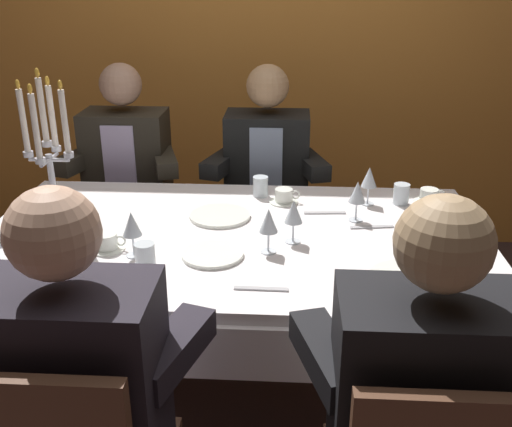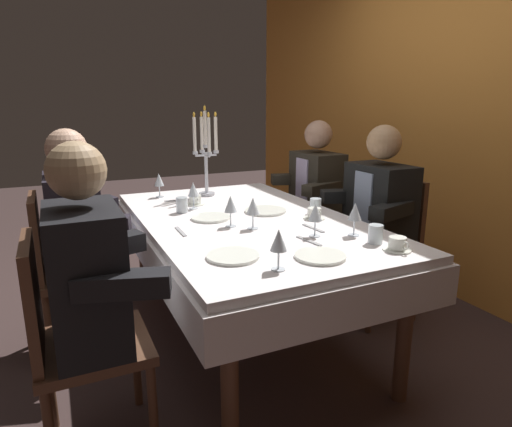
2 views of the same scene
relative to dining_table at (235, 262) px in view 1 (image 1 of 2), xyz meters
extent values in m
plane|color=#3B2B29|center=(0.00, 0.00, -0.62)|extent=(12.00, 12.00, 0.00)
cube|color=orange|center=(0.00, 1.66, 0.73)|extent=(6.00, 0.12, 2.70)
cube|color=white|center=(0.00, 0.00, 0.10)|extent=(1.90, 1.10, 0.04)
cube|color=white|center=(0.00, 0.00, -0.01)|extent=(1.94, 1.14, 0.18)
cylinder|color=brown|center=(0.83, -0.43, -0.27)|extent=(0.07, 0.07, 0.70)
cylinder|color=brown|center=(-0.83, 0.43, -0.27)|extent=(0.07, 0.07, 0.70)
cylinder|color=brown|center=(0.83, 0.43, -0.27)|extent=(0.07, 0.07, 0.70)
cylinder|color=silver|center=(-0.67, 0.00, 0.13)|extent=(0.11, 0.11, 0.02)
cylinder|color=silver|center=(-0.67, 0.00, 0.28)|extent=(0.02, 0.02, 0.28)
cylinder|color=silver|center=(-0.67, 0.00, 0.46)|extent=(0.04, 0.04, 0.02)
cylinder|color=white|center=(-0.67, 0.00, 0.58)|extent=(0.02, 0.02, 0.22)
ellipsoid|color=yellow|center=(-0.67, 0.00, 0.71)|extent=(0.02, 0.02, 0.03)
cylinder|color=silver|center=(-0.63, 0.00, 0.40)|extent=(0.07, 0.01, 0.01)
cylinder|color=silver|center=(-0.60, 0.00, 0.42)|extent=(0.04, 0.04, 0.02)
cylinder|color=white|center=(-0.60, 0.00, 0.54)|extent=(0.02, 0.02, 0.22)
ellipsoid|color=yellow|center=(-0.60, 0.00, 0.67)|extent=(0.02, 0.02, 0.03)
cylinder|color=silver|center=(-0.67, 0.04, 0.40)|extent=(0.01, 0.07, 0.01)
cylinder|color=silver|center=(-0.67, 0.08, 0.42)|extent=(0.04, 0.04, 0.02)
cylinder|color=white|center=(-0.67, 0.08, 0.54)|extent=(0.02, 0.02, 0.22)
ellipsoid|color=yellow|center=(-0.67, 0.08, 0.67)|extent=(0.02, 0.02, 0.03)
cylinder|color=silver|center=(-0.71, 0.00, 0.40)|extent=(0.07, 0.01, 0.01)
cylinder|color=silver|center=(-0.75, 0.00, 0.42)|extent=(0.04, 0.04, 0.02)
cylinder|color=white|center=(-0.75, 0.00, 0.54)|extent=(0.02, 0.02, 0.22)
ellipsoid|color=yellow|center=(-0.75, 0.00, 0.67)|extent=(0.02, 0.02, 0.03)
cylinder|color=silver|center=(-0.67, -0.04, 0.40)|extent=(0.01, 0.07, 0.01)
cylinder|color=silver|center=(-0.67, -0.07, 0.42)|extent=(0.04, 0.04, 0.02)
cylinder|color=white|center=(-0.67, -0.07, 0.54)|extent=(0.02, 0.02, 0.22)
ellipsoid|color=yellow|center=(-0.67, -0.07, 0.67)|extent=(0.02, 0.02, 0.03)
cylinder|color=white|center=(0.73, 0.02, 0.13)|extent=(0.22, 0.22, 0.01)
cylinder|color=white|center=(0.58, -0.31, 0.13)|extent=(0.22, 0.22, 0.01)
cylinder|color=white|center=(-0.07, 0.16, 0.13)|extent=(0.25, 0.25, 0.01)
cylinder|color=white|center=(-0.06, -0.19, 0.13)|extent=(0.22, 0.22, 0.01)
cylinder|color=silver|center=(0.22, -0.05, 0.12)|extent=(0.06, 0.06, 0.00)
cylinder|color=silver|center=(0.22, -0.05, 0.16)|extent=(0.01, 0.01, 0.07)
cone|color=silver|center=(0.22, -0.05, 0.24)|extent=(0.07, 0.07, 0.08)
cylinder|color=silver|center=(0.78, -0.20, 0.12)|extent=(0.06, 0.06, 0.00)
cylinder|color=silver|center=(0.78, -0.20, 0.16)|extent=(0.01, 0.01, 0.07)
cone|color=silver|center=(0.78, -0.20, 0.24)|extent=(0.07, 0.07, 0.08)
cylinder|color=silver|center=(0.13, -0.14, 0.12)|extent=(0.06, 0.06, 0.00)
cylinder|color=silver|center=(0.13, -0.14, 0.16)|extent=(0.01, 0.01, 0.07)
cone|color=silver|center=(0.13, -0.14, 0.24)|extent=(0.07, 0.07, 0.08)
cylinder|color=maroon|center=(0.13, -0.14, 0.22)|extent=(0.04, 0.04, 0.03)
cylinder|color=silver|center=(-0.33, -0.20, 0.12)|extent=(0.06, 0.06, 0.00)
cylinder|color=silver|center=(-0.33, -0.20, 0.16)|extent=(0.01, 0.01, 0.07)
cone|color=silver|center=(-0.33, -0.20, 0.24)|extent=(0.07, 0.07, 0.08)
cylinder|color=silver|center=(0.47, 0.16, 0.12)|extent=(0.06, 0.06, 0.00)
cylinder|color=silver|center=(0.47, 0.16, 0.16)|extent=(0.01, 0.01, 0.07)
cone|color=silver|center=(0.47, 0.16, 0.24)|extent=(0.07, 0.07, 0.08)
cylinder|color=maroon|center=(0.47, 0.16, 0.22)|extent=(0.04, 0.04, 0.03)
cylinder|color=silver|center=(-0.75, -0.31, 0.12)|extent=(0.06, 0.06, 0.00)
cylinder|color=silver|center=(0.53, 0.34, 0.12)|extent=(0.06, 0.06, 0.00)
cylinder|color=silver|center=(0.53, 0.34, 0.16)|extent=(0.01, 0.01, 0.07)
cone|color=silver|center=(0.53, 0.34, 0.24)|extent=(0.07, 0.07, 0.08)
cylinder|color=silver|center=(0.08, 0.41, 0.16)|extent=(0.07, 0.07, 0.09)
cylinder|color=silver|center=(-0.27, -0.29, 0.16)|extent=(0.07, 0.07, 0.09)
cylinder|color=silver|center=(0.68, 0.36, 0.16)|extent=(0.07, 0.07, 0.09)
cylinder|color=white|center=(-0.44, -0.16, 0.12)|extent=(0.12, 0.12, 0.01)
cylinder|color=white|center=(-0.44, -0.16, 0.15)|extent=(0.08, 0.08, 0.05)
torus|color=white|center=(-0.39, -0.16, 0.15)|extent=(0.04, 0.01, 0.04)
cylinder|color=white|center=(0.18, 0.34, 0.12)|extent=(0.12, 0.12, 0.01)
cylinder|color=white|center=(0.18, 0.34, 0.15)|extent=(0.08, 0.08, 0.05)
torus|color=white|center=(0.23, 0.34, 0.15)|extent=(0.04, 0.01, 0.04)
cylinder|color=white|center=(0.80, 0.38, 0.12)|extent=(0.12, 0.12, 0.01)
cylinder|color=white|center=(0.80, 0.38, 0.15)|extent=(0.08, 0.08, 0.05)
torus|color=white|center=(0.85, 0.38, 0.15)|extent=(0.04, 0.01, 0.04)
cube|color=#B7B7BC|center=(0.35, 0.23, 0.12)|extent=(0.17, 0.03, 0.01)
cube|color=#B7B7BC|center=(0.52, 0.09, 0.12)|extent=(0.17, 0.04, 0.01)
cube|color=#B7B7BC|center=(0.12, -0.41, 0.12)|extent=(0.17, 0.02, 0.01)
cube|color=#B7B7BC|center=(-0.59, -0.22, 0.12)|extent=(0.03, 0.19, 0.01)
cylinder|color=brown|center=(-0.82, 0.70, -0.41)|extent=(0.04, 0.04, 0.42)
cylinder|color=brown|center=(-0.46, 0.70, -0.41)|extent=(0.04, 0.04, 0.42)
cylinder|color=brown|center=(-0.82, 1.06, -0.41)|extent=(0.04, 0.04, 0.42)
cylinder|color=brown|center=(-0.46, 1.06, -0.41)|extent=(0.04, 0.04, 0.42)
cube|color=brown|center=(-0.64, 0.88, -0.18)|extent=(0.42, 0.42, 0.04)
cube|color=brown|center=(-0.64, 1.07, 0.06)|extent=(0.38, 0.04, 0.44)
cube|color=#2B271E|center=(-0.64, 0.88, 0.11)|extent=(0.42, 0.26, 0.54)
cube|color=#BAACD4|center=(-0.64, 0.75, 0.14)|extent=(0.16, 0.01, 0.40)
sphere|color=tan|center=(-0.64, 0.88, 0.51)|extent=(0.21, 0.21, 0.21)
cube|color=#2B271E|center=(-0.86, 0.78, 0.15)|extent=(0.19, 0.34, 0.08)
cube|color=#2B271E|center=(-0.42, 0.78, 0.15)|extent=(0.19, 0.34, 0.08)
cube|color=black|center=(-0.30, -0.88, 0.11)|extent=(0.42, 0.26, 0.54)
cube|color=#8995B6|center=(-0.30, -0.75, 0.14)|extent=(0.16, 0.01, 0.40)
sphere|color=tan|center=(-0.30, -0.88, 0.51)|extent=(0.21, 0.21, 0.21)
cube|color=black|center=(-0.08, -0.78, 0.15)|extent=(0.19, 0.34, 0.08)
cube|color=black|center=(-0.52, -0.78, 0.15)|extent=(0.19, 0.34, 0.08)
cylinder|color=brown|center=(-0.09, 0.70, -0.41)|extent=(0.04, 0.04, 0.42)
cylinder|color=brown|center=(0.27, 0.70, -0.41)|extent=(0.04, 0.04, 0.42)
cylinder|color=brown|center=(-0.09, 1.06, -0.41)|extent=(0.04, 0.04, 0.42)
cylinder|color=brown|center=(0.27, 1.06, -0.41)|extent=(0.04, 0.04, 0.42)
cube|color=brown|center=(0.09, 0.88, -0.18)|extent=(0.42, 0.42, 0.04)
cube|color=brown|center=(0.09, 1.07, 0.06)|extent=(0.38, 0.04, 0.44)
cube|color=black|center=(0.09, 0.88, 0.11)|extent=(0.42, 0.26, 0.54)
cube|color=#8796B2|center=(0.09, 0.75, 0.14)|extent=(0.16, 0.01, 0.40)
sphere|color=tan|center=(0.09, 0.88, 0.51)|extent=(0.21, 0.21, 0.21)
cube|color=black|center=(-0.13, 0.78, 0.15)|extent=(0.19, 0.34, 0.08)
cube|color=black|center=(0.31, 0.78, 0.15)|extent=(0.19, 0.34, 0.08)
cube|color=black|center=(0.53, -0.88, 0.11)|extent=(0.42, 0.26, 0.54)
cube|color=white|center=(0.53, -0.75, 0.14)|extent=(0.16, 0.01, 0.40)
sphere|color=tan|center=(0.53, -0.88, 0.51)|extent=(0.21, 0.21, 0.21)
cube|color=black|center=(0.75, -0.78, 0.15)|extent=(0.19, 0.34, 0.08)
cube|color=black|center=(0.31, -0.78, 0.15)|extent=(0.19, 0.34, 0.08)
camera|label=1|loc=(0.21, -2.01, 1.04)|focal=41.42mm
camera|label=2|loc=(2.20, -0.95, 0.75)|focal=30.92mm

